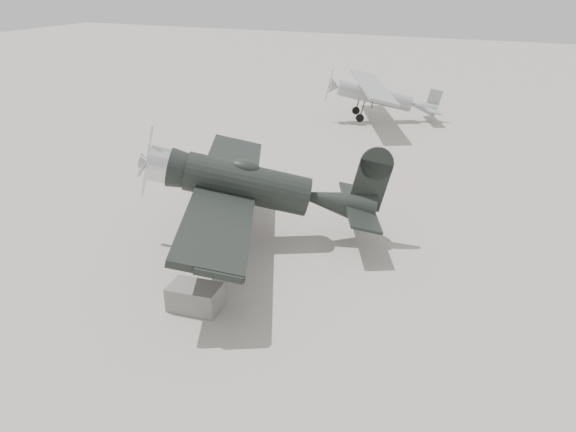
% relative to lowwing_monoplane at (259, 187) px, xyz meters
% --- Properties ---
extents(ground, '(160.00, 160.00, 0.00)m').
position_rel_lowwing_monoplane_xyz_m(ground, '(2.11, -3.36, -2.27)').
color(ground, gray).
rests_on(ground, ground).
extents(lowwing_monoplane, '(10.05, 12.93, 4.29)m').
position_rel_lowwing_monoplane_xyz_m(lowwing_monoplane, '(0.00, 0.00, 0.00)').
color(lowwing_monoplane, black).
rests_on(lowwing_monoplane, ground).
extents(highwing_monoplane, '(8.44, 11.03, 3.22)m').
position_rel_lowwing_monoplane_xyz_m(highwing_monoplane, '(-0.84, 20.84, -0.25)').
color(highwing_monoplane, '#949799').
rests_on(highwing_monoplane, ground).
extents(equipment_block, '(1.75, 1.20, 0.83)m').
position_rel_lowwing_monoplane_xyz_m(equipment_block, '(0.36, -5.36, -1.85)').
color(equipment_block, slate).
rests_on(equipment_block, ground).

